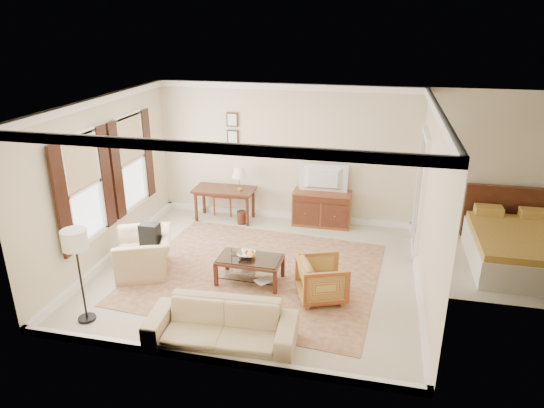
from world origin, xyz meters
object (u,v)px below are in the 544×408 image
at_px(writing_desk, 224,194).
at_px(sideboard, 322,209).
at_px(tv, 323,170).
at_px(striped_armchair, 322,278).
at_px(coffee_table, 250,263).
at_px(club_armchair, 144,247).
at_px(sofa, 221,320).

bearing_deg(writing_desk, sideboard, 4.49).
distance_m(tv, striped_armchair, 3.00).
distance_m(coffee_table, striped_armchair, 1.25).
height_order(tv, coffee_table, tv).
bearing_deg(coffee_table, writing_desk, 116.50).
relative_size(writing_desk, club_armchair, 1.22).
distance_m(writing_desk, tv, 2.18).
distance_m(sideboard, club_armchair, 3.82).
distance_m(coffee_table, club_armchair, 1.86).
distance_m(writing_desk, sofa, 4.36).
bearing_deg(coffee_table, sofa, -87.77).
xyz_separation_m(writing_desk, tv, (2.08, 0.14, 0.62)).
bearing_deg(sideboard, coffee_table, -108.05).
bearing_deg(striped_armchair, tv, -13.35).
bearing_deg(sofa, writing_desk, 104.07).
xyz_separation_m(writing_desk, club_armchair, (-0.63, -2.52, -0.13)).
height_order(writing_desk, striped_armchair, striped_armchair).
bearing_deg(striped_armchair, sofa, 120.47).
relative_size(striped_armchair, club_armchair, 0.68).
xyz_separation_m(writing_desk, sideboard, (2.08, 0.16, -0.23)).
relative_size(sideboard, coffee_table, 1.12).
xyz_separation_m(coffee_table, striped_armchair, (1.22, -0.25, 0.02)).
xyz_separation_m(writing_desk, sofa, (1.29, -4.15, -0.21)).
bearing_deg(sideboard, sofa, -100.37).
distance_m(sideboard, sofa, 4.39).
bearing_deg(club_armchair, sofa, 26.18).
bearing_deg(sofa, sideboard, 76.39).
relative_size(tv, coffee_table, 0.89).
bearing_deg(tv, sideboard, -90.00).
bearing_deg(sofa, tv, 76.35).
relative_size(tv, sofa, 0.48).
bearing_deg(sideboard, striped_armchair, -82.70).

